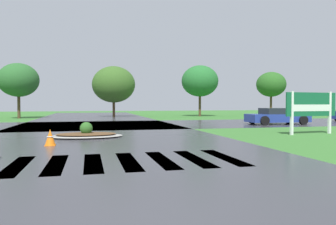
{
  "coord_description": "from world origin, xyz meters",
  "views": [
    {
      "loc": [
        -0.55,
        -3.52,
        1.53
      ],
      "look_at": [
        3.5,
        13.19,
        1.03
      ],
      "focal_mm": 35.12,
      "sensor_mm": 36.0,
      "label": 1
    }
  ],
  "objects_px": {
    "estate_billboard": "(311,106)",
    "car_white_sedan": "(277,117)",
    "traffic_cone": "(50,138)",
    "median_island": "(86,134)"
  },
  "relations": [
    {
      "from": "estate_billboard",
      "to": "car_white_sedan",
      "type": "relative_size",
      "value": 0.67
    },
    {
      "from": "estate_billboard",
      "to": "traffic_cone",
      "type": "bearing_deg",
      "value": 1.73
    },
    {
      "from": "car_white_sedan",
      "to": "traffic_cone",
      "type": "height_order",
      "value": "car_white_sedan"
    },
    {
      "from": "estate_billboard",
      "to": "median_island",
      "type": "height_order",
      "value": "estate_billboard"
    },
    {
      "from": "estate_billboard",
      "to": "median_island",
      "type": "relative_size",
      "value": 0.92
    },
    {
      "from": "car_white_sedan",
      "to": "traffic_cone",
      "type": "xyz_separation_m",
      "value": [
        -14.51,
        -8.73,
        -0.26
      ]
    },
    {
      "from": "median_island",
      "to": "traffic_cone",
      "type": "distance_m",
      "value": 2.95
    },
    {
      "from": "traffic_cone",
      "to": "estate_billboard",
      "type": "bearing_deg",
      "value": 7.6
    },
    {
      "from": "median_island",
      "to": "traffic_cone",
      "type": "bearing_deg",
      "value": -114.74
    },
    {
      "from": "estate_billboard",
      "to": "traffic_cone",
      "type": "xyz_separation_m",
      "value": [
        -11.93,
        -1.59,
        -1.09
      ]
    }
  ]
}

